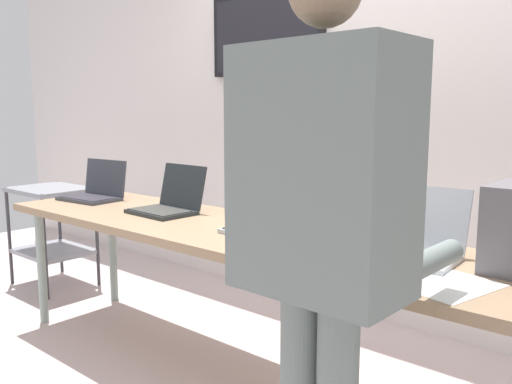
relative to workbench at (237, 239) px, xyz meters
name	(u,v)px	position (x,y,z in m)	size (l,w,h in m)	color
ground	(238,382)	(0.00, 0.00, -0.70)	(8.00, 8.00, 0.04)	#C2B0AD
back_wall	(361,98)	(-0.02, 1.13, 0.66)	(8.00, 0.11, 2.66)	silver
workbench	(237,239)	(0.00, 0.00, 0.00)	(2.93, 0.70, 0.73)	#907355
laptop_station_0	(95,190)	(-1.22, 0.05, 0.10)	(0.38, 0.29, 0.24)	#343841
laptop_station_1	(169,202)	(-0.54, 0.06, 0.11)	(0.35, 0.31, 0.25)	#202528
laptop_station_2	(273,218)	(0.15, 0.09, 0.11)	(0.30, 0.40, 0.25)	#ABB7B9
laptop_station_3	(414,242)	(0.82, 0.07, 0.11)	(0.35, 0.34, 0.25)	#A9AFB7
person	(323,216)	(0.87, -0.62, 0.31)	(0.45, 0.59, 1.64)	slate
paper_sheet	(451,286)	(1.05, -0.17, 0.05)	(0.27, 0.34, 0.00)	white
storage_cart	(52,221)	(-1.98, 0.16, -0.20)	(0.56, 0.44, 0.72)	gray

